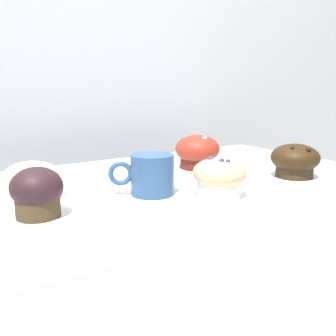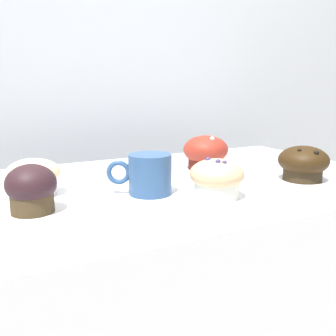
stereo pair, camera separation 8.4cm
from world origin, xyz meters
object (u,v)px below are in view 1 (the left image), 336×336
muffin_back_left (32,180)px  muffin_back_right (295,161)px  muffin_front_center (219,177)px  coffee_cup (151,174)px  muffin_front_right (197,152)px  muffin_front_left (37,192)px

muffin_back_left → muffin_back_right: size_ratio=0.92×
muffin_front_center → coffee_cup: 0.14m
muffin_back_right → coffee_cup: (-0.37, 0.06, 0.00)m
muffin_front_center → muffin_front_right: size_ratio=0.91×
muffin_back_left → coffee_cup: coffee_cup is taller
coffee_cup → muffin_front_left: bearing=-177.0°
muffin_back_right → muffin_front_right: 0.25m
muffin_back_left → muffin_front_left: muffin_front_left is taller
muffin_front_right → coffee_cup: bearing=-147.1°
muffin_back_right → coffee_cup: coffee_cup is taller
muffin_front_center → muffin_back_left: bearing=149.3°
muffin_front_center → coffee_cup: size_ratio=0.85×
muffin_front_left → muffin_front_right: bearing=19.4°
muffin_front_left → coffee_cup: 0.23m
muffin_front_right → coffee_cup: 0.28m
muffin_back_left → coffee_cup: (0.21, -0.10, 0.01)m
muffin_back_left → muffin_front_left: size_ratio=1.21×
muffin_front_center → muffin_back_right: bearing=5.7°
muffin_front_center → muffin_back_right: same height
muffin_front_center → muffin_back_left: muffin_front_center is taller
muffin_front_right → coffee_cup: muffin_front_right is taller
muffin_front_right → coffee_cup: size_ratio=0.93×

